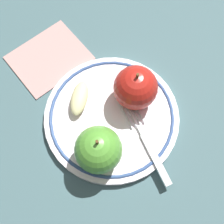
{
  "coord_description": "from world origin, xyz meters",
  "views": [
    {
      "loc": [
        0.08,
        0.17,
        0.53
      ],
      "look_at": [
        -0.02,
        0.0,
        0.04
      ],
      "focal_mm": 50.0,
      "sensor_mm": 36.0,
      "label": 1
    }
  ],
  "objects_px": {
    "apple_slice_front": "(79,98)",
    "napkin_folded": "(49,58)",
    "apple_red_whole": "(136,88)",
    "fork": "(147,141)",
    "apple_second_whole": "(98,150)",
    "plate": "(112,118)"
  },
  "relations": [
    {
      "from": "apple_red_whole",
      "to": "apple_second_whole",
      "type": "height_order",
      "value": "same"
    },
    {
      "from": "napkin_folded",
      "to": "apple_red_whole",
      "type": "bearing_deg",
      "value": 121.21
    },
    {
      "from": "apple_slice_front",
      "to": "fork",
      "type": "relative_size",
      "value": 0.38
    },
    {
      "from": "apple_slice_front",
      "to": "fork",
      "type": "height_order",
      "value": "apple_slice_front"
    },
    {
      "from": "apple_red_whole",
      "to": "fork",
      "type": "distance_m",
      "value": 0.09
    },
    {
      "from": "apple_red_whole",
      "to": "fork",
      "type": "xyz_separation_m",
      "value": [
        0.02,
        0.08,
        -0.04
      ]
    },
    {
      "from": "apple_second_whole",
      "to": "apple_slice_front",
      "type": "relative_size",
      "value": 1.3
    },
    {
      "from": "napkin_folded",
      "to": "apple_slice_front",
      "type": "bearing_deg",
      "value": 94.13
    },
    {
      "from": "fork",
      "to": "napkin_folded",
      "type": "relative_size",
      "value": 1.25
    },
    {
      "from": "apple_second_whole",
      "to": "fork",
      "type": "distance_m",
      "value": 0.09
    },
    {
      "from": "plate",
      "to": "apple_slice_front",
      "type": "distance_m",
      "value": 0.07
    },
    {
      "from": "plate",
      "to": "napkin_folded",
      "type": "bearing_deg",
      "value": -75.74
    },
    {
      "from": "apple_slice_front",
      "to": "napkin_folded",
      "type": "bearing_deg",
      "value": -135.52
    },
    {
      "from": "napkin_folded",
      "to": "fork",
      "type": "bearing_deg",
      "value": 106.66
    },
    {
      "from": "apple_slice_front",
      "to": "napkin_folded",
      "type": "relative_size",
      "value": 0.47
    },
    {
      "from": "apple_slice_front",
      "to": "napkin_folded",
      "type": "height_order",
      "value": "apple_slice_front"
    },
    {
      "from": "apple_red_whole",
      "to": "fork",
      "type": "height_order",
      "value": "apple_red_whole"
    },
    {
      "from": "apple_red_whole",
      "to": "apple_slice_front",
      "type": "height_order",
      "value": "apple_red_whole"
    },
    {
      "from": "plate",
      "to": "napkin_folded",
      "type": "relative_size",
      "value": 1.72
    },
    {
      "from": "apple_second_whole",
      "to": "apple_red_whole",
      "type": "bearing_deg",
      "value": -149.34
    },
    {
      "from": "apple_second_whole",
      "to": "fork",
      "type": "xyz_separation_m",
      "value": [
        -0.08,
        0.02,
        -0.04
      ]
    },
    {
      "from": "apple_red_whole",
      "to": "apple_slice_front",
      "type": "relative_size",
      "value": 1.3
    }
  ]
}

